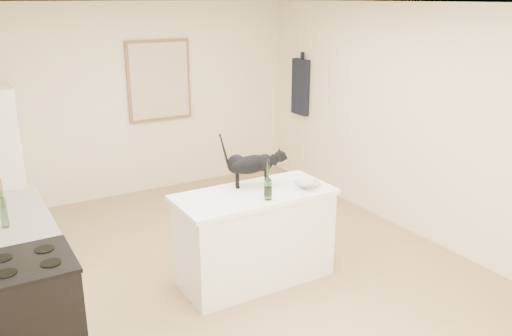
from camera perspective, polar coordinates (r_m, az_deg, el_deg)
The scene contains 18 objects.
floor at distance 5.46m, azimuth -2.20°, elevation -11.07°, with size 5.50×5.50×0.00m, color #9F7C54.
ceiling at distance 4.77m, azimuth -2.58°, elevation 17.35°, with size 5.50×5.50×0.00m, color white.
wall_back at distance 7.44m, azimuth -12.51°, elevation 7.10°, with size 4.50×4.50×0.00m, color beige.
wall_front at distance 3.00m, azimuth 23.76°, elevation -10.46°, with size 4.50×4.50×0.00m, color beige.
wall_right at distance 6.31m, azimuth 16.02°, elevation 4.91°, with size 5.50×5.50×0.00m, color beige.
island_base at distance 5.15m, azimuth -0.20°, elevation -7.55°, with size 1.44×0.67×0.86m, color white.
island_top at distance 4.98m, azimuth -0.20°, elevation -2.87°, with size 1.50×0.70×0.04m, color white.
left_cabinets at distance 5.04m, azimuth -24.23°, elevation -9.88°, with size 0.60×1.40×0.86m, color white.
left_countertop at distance 4.86m, azimuth -24.90°, elevation -5.16°, with size 0.62×1.44×0.04m, color gray.
stove at distance 4.24m, azimuth -22.68°, elevation -14.83°, with size 0.60×0.60×0.90m, color black.
artwork_frame at distance 7.47m, azimuth -10.36°, elevation 9.22°, with size 0.90×0.03×1.10m, color brown.
artwork_canvas at distance 7.45m, azimuth -10.31°, elevation 9.21°, with size 0.82×0.00×1.02m, color beige.
hanging_garment at distance 7.78m, azimuth 4.80°, elevation 8.67°, with size 0.08×0.34×0.80m, color black.
black_cat at distance 5.07m, azimuth -0.55°, elevation 0.13°, with size 0.56×0.17×0.39m, color black, non-canonical shape.
wine_bottle at distance 4.75m, azimuth 1.29°, elevation -1.55°, with size 0.07×0.07×0.33m, color #2F6026.
glass_bowl at distance 5.09m, azimuth 5.55°, elevation -1.87°, with size 0.24×0.24×0.06m, color silver.
fridge_paper at distance 6.75m, azimuth -24.50°, elevation 4.85°, with size 0.01×0.16×0.21m, color beige.
counter_bottle_cluster at distance 4.85m, azimuth -25.66°, elevation -3.44°, with size 0.08×0.51×0.26m.
Camera 1 is at (-2.24, -4.22, 2.65)m, focal length 37.19 mm.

